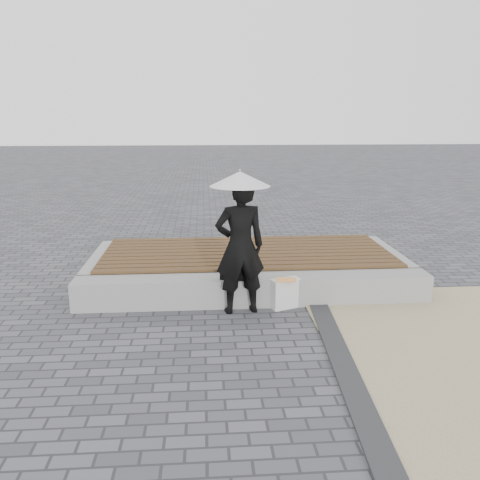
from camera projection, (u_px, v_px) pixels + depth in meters
name	position (u px, v px, depth m)	size (l,w,h in m)	color
ground	(268.00, 355.00, 5.60)	(80.00, 80.00, 0.00)	#525257
edging_band	(347.00, 373.00, 5.16)	(0.25, 5.20, 0.04)	#2D2D2F
seating_ledge	(254.00, 290.00, 7.10)	(5.00, 0.45, 0.40)	gray
timber_platform	(247.00, 265.00, 8.26)	(5.00, 2.00, 0.40)	#A5A5A0
timber_decking	(247.00, 252.00, 8.20)	(4.60, 2.00, 0.04)	brown
woman	(240.00, 247.00, 6.61)	(0.66, 0.44, 1.82)	black
parasol	(240.00, 179.00, 6.40)	(0.78, 0.78, 0.99)	#B2B2B7
handbag	(232.00, 271.00, 6.88)	(0.33, 0.12, 0.23)	black
canvas_tote	(285.00, 293.00, 6.92)	(0.40, 0.17, 0.42)	white
magazine	(286.00, 280.00, 6.82)	(0.26, 0.19, 0.01)	#E83439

